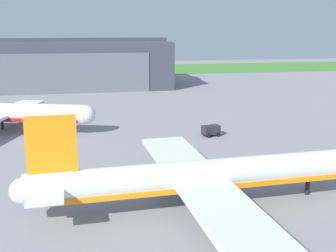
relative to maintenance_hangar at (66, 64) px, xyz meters
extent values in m
plane|color=gray|center=(11.80, -103.93, -8.46)|extent=(440.00, 440.00, 0.00)
cube|color=#468436|center=(11.80, 60.15, -8.42)|extent=(440.00, 56.00, 0.08)
cube|color=#383D47|center=(0.00, 0.09, -0.14)|extent=(74.98, 37.51, 16.63)
cube|color=slate|center=(0.00, -18.81, -1.81)|extent=(56.98, 0.30, 13.30)
cube|color=#383D47|center=(0.00, 0.09, 8.77)|extent=(74.98, 9.00, 1.20)
cylinder|color=silver|center=(20.61, -114.28, -4.53)|extent=(42.07, 5.68, 3.76)
sphere|color=silver|center=(-0.34, -115.24, -4.53)|extent=(2.93, 2.93, 2.93)
cube|color=orange|center=(20.61, -114.28, -5.56)|extent=(38.72, 5.56, 0.66)
cube|color=orange|center=(3.01, -115.09, 0.54)|extent=(5.47, 0.65, 6.39)
cube|color=silver|center=(2.31, -117.95, -4.15)|extent=(4.01, 5.43, 0.28)
cube|color=silver|center=(2.05, -112.30, -4.15)|extent=(4.01, 5.43, 0.28)
cube|color=silver|center=(20.24, -124.33, -5.00)|extent=(7.53, 18.27, 0.56)
cube|color=silver|center=(19.31, -104.30, -5.00)|extent=(7.53, 18.27, 0.56)
cylinder|color=gray|center=(20.97, -122.86, -6.33)|extent=(3.66, 2.23, 2.07)
cylinder|color=gray|center=(20.18, -105.70, -6.33)|extent=(3.66, 2.23, 2.07)
cylinder|color=black|center=(34.86, -113.62, -7.43)|extent=(0.56, 0.56, 2.05)
cylinder|color=black|center=(19.03, -116.32, -7.43)|extent=(0.56, 0.56, 2.05)
cylinder|color=black|center=(18.85, -112.38, -7.43)|extent=(0.56, 0.56, 2.05)
cylinder|color=silver|center=(-10.39, -70.06, -4.29)|extent=(35.65, 15.02, 3.97)
sphere|color=silver|center=(6.82, -75.68, -4.29)|extent=(3.81, 3.81, 3.81)
cube|color=red|center=(-10.39, -70.06, -5.38)|extent=(32.90, 14.16, 0.69)
cube|color=silver|center=(-8.34, -61.47, -4.78)|extent=(10.30, 16.46, 0.56)
cylinder|color=gray|center=(-7.96, -62.89, -6.17)|extent=(4.26, 3.24, 2.18)
cylinder|color=black|center=(1.31, -73.88, -7.36)|extent=(0.56, 0.56, 2.19)
cylinder|color=black|center=(-11.12, -67.63, -7.36)|extent=(0.56, 0.56, 2.19)
cube|color=#2D2D33|center=(32.38, -81.72, -7.13)|extent=(1.79, 2.30, 1.76)
cube|color=#28282D|center=(30.68, -82.08, -7.17)|extent=(2.47, 2.45, 1.69)
cylinder|color=black|center=(32.61, -82.81, -8.01)|extent=(0.92, 0.44, 0.88)
cylinder|color=black|center=(32.14, -80.62, -8.01)|extent=(0.92, 0.44, 0.88)
cylinder|color=black|center=(30.57, -83.25, -8.01)|extent=(0.92, 0.44, 0.88)
cylinder|color=black|center=(30.10, -81.06, -8.01)|extent=(0.92, 0.44, 0.88)
camera|label=1|loc=(6.98, -160.06, 12.80)|focal=44.35mm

